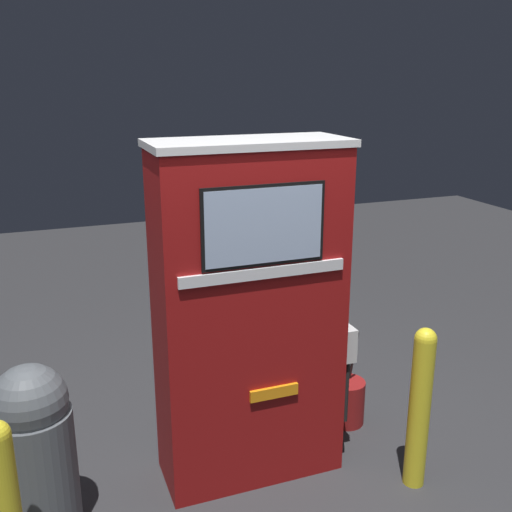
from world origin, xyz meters
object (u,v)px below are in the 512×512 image
(gas_pump, at_px, (250,315))
(safety_bollard, at_px, (420,405))
(trash_bin, at_px, (35,450))
(squeegee_bucket, at_px, (346,401))
(safety_bollard_far, at_px, (6,510))

(gas_pump, height_order, safety_bollard, gas_pump)
(trash_bin, height_order, squeegee_bucket, trash_bin)
(trash_bin, relative_size, safety_bollard_far, 1.03)
(trash_bin, bearing_deg, safety_bollard, -10.21)
(safety_bollard_far, bearing_deg, squeegee_bucket, 19.75)
(gas_pump, relative_size, safety_bollard_far, 2.15)
(squeegee_bucket, bearing_deg, safety_bollard_far, -160.25)
(gas_pump, xyz_separation_m, safety_bollard, (0.87, -0.50, -0.49))
(gas_pump, height_order, trash_bin, gas_pump)
(gas_pump, bearing_deg, trash_bin, -174.59)
(trash_bin, bearing_deg, gas_pump, 5.41)
(safety_bollard, distance_m, trash_bin, 2.14)
(safety_bollard, relative_size, safety_bollard_far, 1.07)
(safety_bollard, relative_size, trash_bin, 1.04)
(safety_bollard_far, bearing_deg, trash_bin, 72.96)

